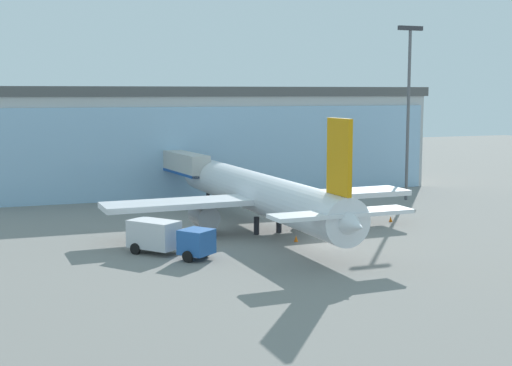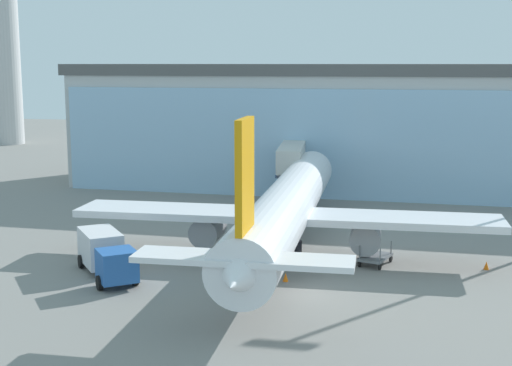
{
  "view_description": "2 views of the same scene",
  "coord_description": "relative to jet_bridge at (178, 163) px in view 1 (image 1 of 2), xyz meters",
  "views": [
    {
      "loc": [
        -25.83,
        -52.95,
        12.8
      ],
      "look_at": [
        -2.75,
        7.69,
        4.5
      ],
      "focal_mm": 50.0,
      "sensor_mm": 36.0,
      "label": 1
    },
    {
      "loc": [
        5.84,
        -40.51,
        13.55
      ],
      "look_at": [
        -4.8,
        10.34,
        4.8
      ],
      "focal_mm": 50.0,
      "sensor_mm": 36.0,
      "label": 2
    }
  ],
  "objects": [
    {
      "name": "airplane",
      "position": [
        2.6,
        -19.65,
        -1.15
      ],
      "size": [
        29.64,
        38.33,
        10.92
      ],
      "rotation": [
        0.0,
        0.0,
        1.6
      ],
      "color": "silver",
      "rests_on": "ground"
    },
    {
      "name": "catering_truck",
      "position": [
        -7.98,
        -27.04,
        -3.07
      ],
      "size": [
        6.19,
        7.13,
        2.65
      ],
      "rotation": [
        0.0,
        0.0,
        5.37
      ],
      "color": "#2659A5",
      "rests_on": "ground"
    },
    {
      "name": "baggage_cart",
      "position": [
        8.97,
        -20.96,
        -4.04
      ],
      "size": [
        2.37,
        3.15,
        1.5
      ],
      "rotation": [
        0.0,
        0.0,
        1.27
      ],
      "color": "slate",
      "rests_on": "ground"
    },
    {
      "name": "terminal_building",
      "position": [
        4.78,
        9.68,
        2.2
      ],
      "size": [
        61.68,
        17.08,
        13.46
      ],
      "rotation": [
        0.0,
        0.0,
        -0.02
      ],
      "color": "#B9B9B9",
      "rests_on": "ground"
    },
    {
      "name": "jet_bridge",
      "position": [
        0.0,
        0.0,
        0.0
      ],
      "size": [
        3.58,
        14.69,
        5.91
      ],
      "rotation": [
        0.0,
        0.0,
        1.66
      ],
      "color": "beige",
      "rests_on": "ground"
    },
    {
      "name": "apron_light_mast",
      "position": [
        25.64,
        -8.73,
        7.45
      ],
      "size": [
        3.2,
        0.4,
        20.42
      ],
      "color": "#59595E",
      "rests_on": "ground"
    },
    {
      "name": "ground",
      "position": [
        4.78,
        -28.07,
        -4.54
      ],
      "size": [
        240.0,
        240.0,
        0.0
      ],
      "primitive_type": "plane",
      "color": "gray"
    },
    {
      "name": "safety_cone_nose",
      "position": [
        3.6,
        -25.95,
        -4.26
      ],
      "size": [
        0.36,
        0.36,
        0.55
      ],
      "primitive_type": "cone",
      "color": "orange",
      "rests_on": "ground"
    },
    {
      "name": "safety_cone_wingtip",
      "position": [
        16.25,
        -20.65,
        -4.26
      ],
      "size": [
        0.36,
        0.36,
        0.55
      ],
      "primitive_type": "cone",
      "color": "orange",
      "rests_on": "ground"
    }
  ]
}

